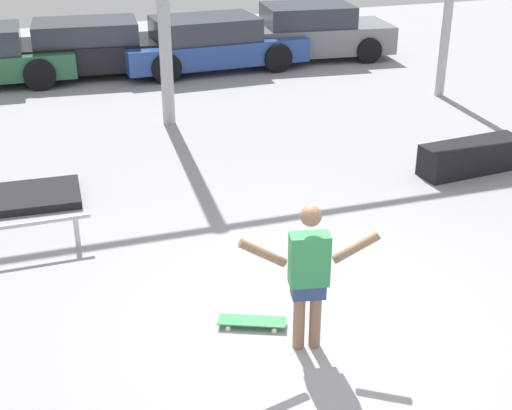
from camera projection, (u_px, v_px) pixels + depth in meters
ground_plane at (311, 328)px, 7.84m from camera, size 36.00×36.00×0.00m
skateboarder at (309, 272)px, 7.15m from camera, size 1.42×0.38×1.64m
skateboard at (252, 321)px, 7.84m from camera, size 0.77×0.49×0.08m
grind_box at (472, 157)px, 11.79m from camera, size 1.87×0.71×0.52m
grind_rail at (5, 233)px, 9.08m from camera, size 2.16×0.09×0.47m
parked_car_black at (92, 48)px, 17.26m from camera, size 4.55×2.18×1.31m
parked_car_blue at (210, 44)px, 17.68m from camera, size 4.62×2.03×1.31m
parked_car_grey at (311, 32)px, 18.75m from camera, size 4.23×2.20×1.40m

